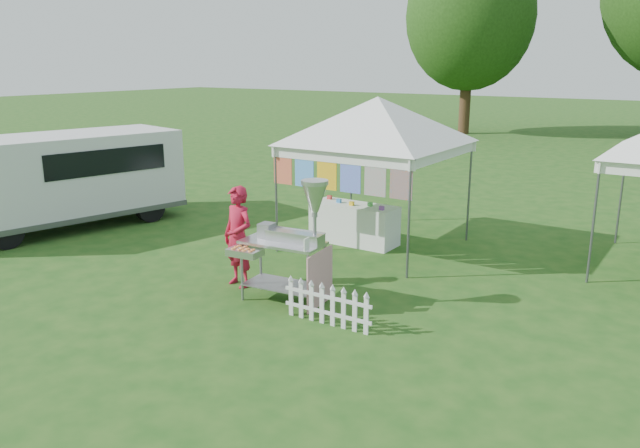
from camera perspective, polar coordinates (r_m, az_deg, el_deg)
The scene contains 8 objects.
ground at distance 10.05m, azimuth -4.71°, elevation -6.74°, with size 120.00×120.00×0.00m, color #1C4B15.
canopy_main at distance 12.30m, azimuth 5.31°, elevation 11.47°, with size 4.24×4.24×3.45m.
tree_left at distance 33.55m, azimuth 13.55°, elevation 18.01°, with size 6.40×6.40×9.53m.
donut_cart at distance 9.44m, azimuth -2.40°, elevation -0.71°, with size 1.41×1.10×1.97m.
vendor at distance 10.39m, azimuth -7.49°, elevation -1.16°, with size 0.62×0.41×1.70m, color #B01530.
cargo_van at distance 15.17m, azimuth -21.92°, elevation 3.99°, with size 3.10×5.35×2.09m.
picket_fence at distance 8.95m, azimuth 0.67°, elevation -7.49°, with size 1.44×0.05×0.56m.
display_table at distance 12.89m, azimuth 3.14°, elevation 0.04°, with size 1.80×0.70×0.81m, color white.
Camera 1 is at (5.84, -7.31, 3.66)m, focal length 35.00 mm.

